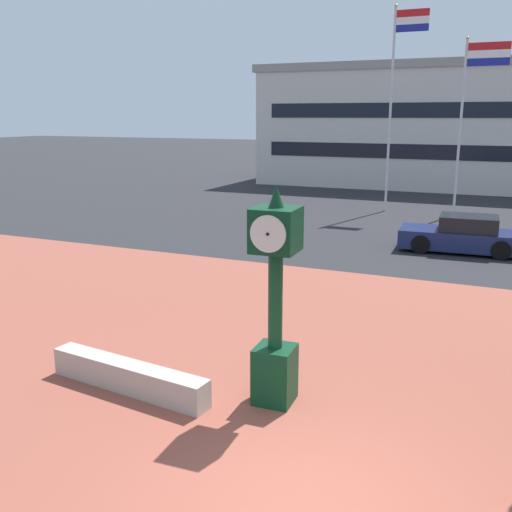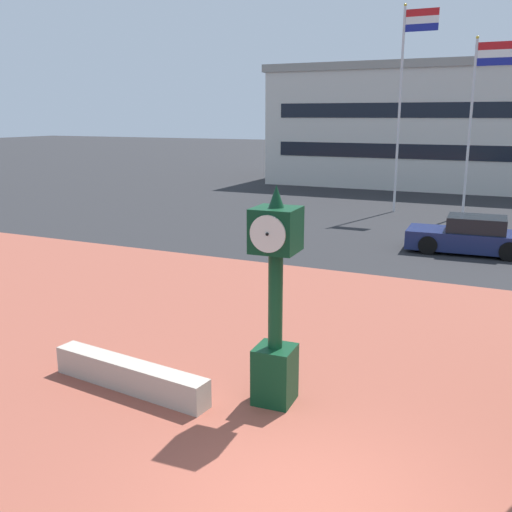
% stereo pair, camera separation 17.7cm
% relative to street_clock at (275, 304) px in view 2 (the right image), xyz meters
% --- Properties ---
extents(ground_plane, '(200.00, 200.00, 0.00)m').
position_rel_street_clock_xyz_m(ground_plane, '(1.36, -2.29, -1.71)').
color(ground_plane, '#262628').
extents(plaza_brick_paving, '(44.00, 14.74, 0.01)m').
position_rel_street_clock_xyz_m(plaza_brick_paving, '(1.36, 1.08, -1.71)').
color(plaza_brick_paving, brown).
rests_on(plaza_brick_paving, ground).
extents(planter_wall, '(3.22, 0.75, 0.50)m').
position_rel_street_clock_xyz_m(planter_wall, '(-2.46, -0.65, -1.46)').
color(planter_wall, '#ADA393').
rests_on(planter_wall, ground).
extents(street_clock, '(0.72, 0.81, 3.61)m').
position_rel_street_clock_xyz_m(street_clock, '(0.00, 0.00, 0.00)').
color(street_clock, '#0C381E').
rests_on(street_clock, ground).
extents(car_street_near, '(4.20, 1.96, 1.28)m').
position_rel_street_clock_xyz_m(car_street_near, '(1.92, 12.73, -1.14)').
color(car_street_near, navy).
rests_on(car_street_near, ground).
extents(flagpole_primary, '(1.60, 0.14, 9.61)m').
position_rel_street_clock_xyz_m(flagpole_primary, '(-2.17, 20.51, 3.92)').
color(flagpole_primary, silver).
rests_on(flagpole_primary, ground).
extents(flagpole_secondary, '(1.90, 0.14, 8.04)m').
position_rel_street_clock_xyz_m(flagpole_secondary, '(1.16, 20.51, 3.20)').
color(flagpole_secondary, silver).
rests_on(flagpole_secondary, ground).
extents(civic_building, '(23.60, 10.83, 7.91)m').
position_rel_street_clock_xyz_m(civic_building, '(-1.35, 33.91, 2.25)').
color(civic_building, beige).
rests_on(civic_building, ground).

